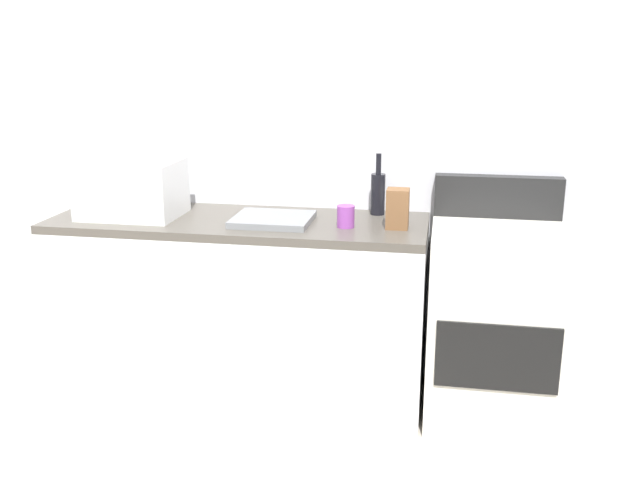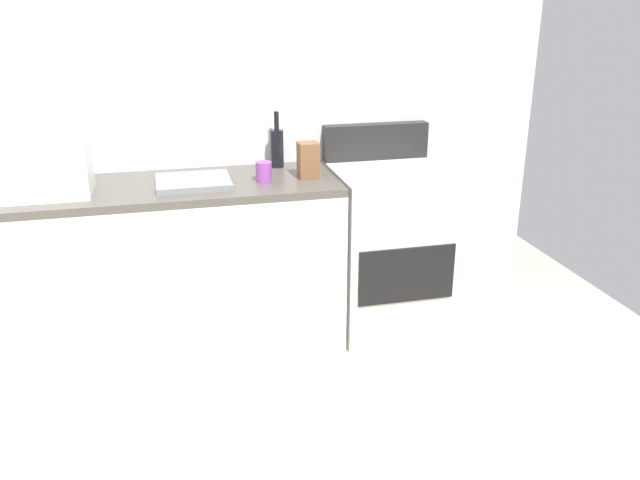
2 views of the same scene
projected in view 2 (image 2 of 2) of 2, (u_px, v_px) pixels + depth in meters
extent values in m
cube|color=silver|center=(87.00, 95.00, 3.33)|extent=(5.00, 0.10, 2.60)
cube|color=silver|center=(164.00, 273.00, 3.38)|extent=(1.80, 0.60, 0.86)
cube|color=#4C473F|center=(156.00, 189.00, 3.22)|extent=(1.80, 0.60, 0.04)
cube|color=silver|center=(387.00, 249.00, 3.65)|extent=(0.60, 0.60, 0.90)
cube|color=black|center=(407.00, 275.00, 3.38)|extent=(0.52, 0.02, 0.30)
cube|color=black|center=(376.00, 141.00, 3.69)|extent=(0.60, 0.08, 0.20)
cube|color=white|center=(38.00, 166.00, 3.03)|extent=(0.46, 0.34, 0.27)
cube|color=slate|center=(193.00, 182.00, 3.22)|extent=(0.36, 0.32, 0.03)
cylinder|color=black|center=(277.00, 149.00, 3.52)|extent=(0.07, 0.07, 0.20)
cylinder|color=black|center=(276.00, 121.00, 3.47)|extent=(0.03, 0.03, 0.10)
cylinder|color=purple|center=(264.00, 172.00, 3.26)|extent=(0.08, 0.08, 0.10)
cube|color=brown|center=(308.00, 160.00, 3.32)|extent=(0.10, 0.10, 0.18)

